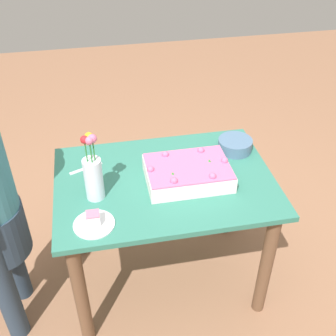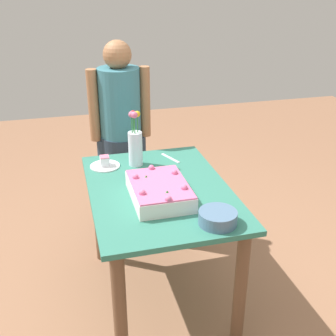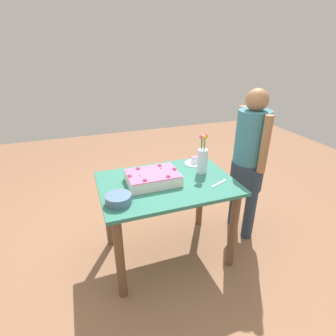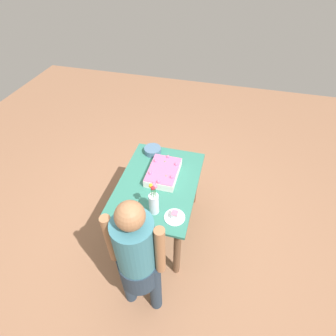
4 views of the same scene
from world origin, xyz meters
The scene contains 8 objects.
ground_plane centered at (0.00, 0.00, 0.00)m, with size 8.00×8.00×0.00m, color #98694C.
dining_table centered at (0.00, 0.00, 0.63)m, with size 1.13×0.79×0.78m.
sheet_cake centered at (0.12, -0.03, 0.83)m, with size 0.43×0.30×0.11m.
serving_plate_with_slice centered at (-0.38, -0.26, 0.80)m, with size 0.19×0.19×0.07m.
cake_knife centered at (-0.40, 0.17, 0.78)m, with size 0.18×0.02×0.00m, color silver.
flower_vase centered at (-0.36, -0.07, 0.92)m, with size 0.09×0.09×0.36m.
fruit_bowl centered at (0.44, 0.19, 0.81)m, with size 0.19×0.19×0.07m, color slate.
person_standing centered at (-0.86, -0.08, 0.85)m, with size 0.31×0.45×1.49m.
Camera 2 is at (2.08, -0.49, 1.90)m, focal length 45.00 mm.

